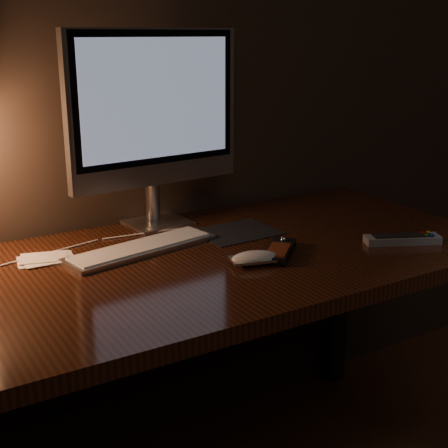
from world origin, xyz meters
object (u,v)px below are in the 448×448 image
monitor (155,112)px  mouse (255,260)px  desk (192,293)px  media_remote (279,251)px  tv_remote (402,239)px  keyboard (141,248)px

monitor → mouse: monitor is taller
desk → mouse: mouse is taller
media_remote → tv_remote: media_remote is taller
media_remote → monitor: bearing=66.8°
desk → mouse: 0.24m
keyboard → mouse: bearing=-60.5°
keyboard → media_remote: bearing=-47.1°
mouse → media_remote: bearing=29.1°
media_remote → tv_remote: bearing=-59.5°
monitor → mouse: (0.06, -0.42, -0.32)m
media_remote → tv_remote: (0.34, -0.10, 0.00)m
desk → keyboard: (-0.12, 0.05, 0.14)m
media_remote → keyboard: bearing=99.9°
desk → tv_remote: tv_remote is taller
desk → tv_remote: bearing=-26.9°
monitor → keyboard: size_ratio=1.34×
keyboard → mouse: mouse is taller
keyboard → tv_remote: tv_remote is taller
desk → tv_remote: 0.59m
mouse → tv_remote: size_ratio=0.58×
monitor → tv_remote: 0.77m
monitor → keyboard: monitor is taller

